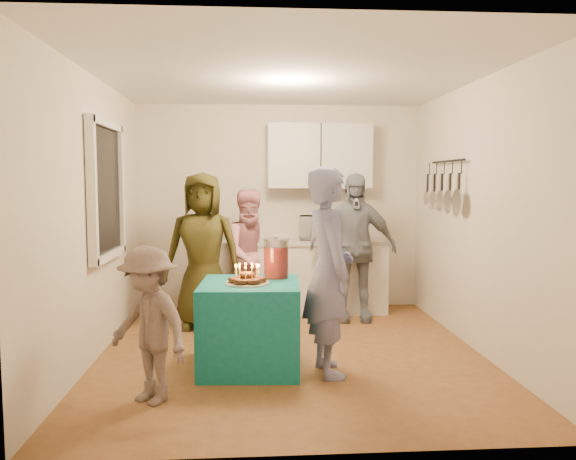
{
  "coord_description": "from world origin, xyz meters",
  "views": [
    {
      "loc": [
        -0.38,
        -5.22,
        1.64
      ],
      "look_at": [
        0.0,
        0.35,
        1.15
      ],
      "focal_mm": 35.0,
      "sensor_mm": 36.0,
      "label": 1
    }
  ],
  "objects": [
    {
      "name": "back_wall",
      "position": [
        0.0,
        2.0,
        1.3
      ],
      "size": [
        3.6,
        3.6,
        0.0
      ],
      "primitive_type": "plane",
      "color": "silver",
      "rests_on": "floor"
    },
    {
      "name": "woman_back_left",
      "position": [
        -0.9,
        1.03,
        0.87
      ],
      "size": [
        0.91,
        0.65,
        1.73
      ],
      "primitive_type": "imported",
      "rotation": [
        0.0,
        0.0,
        -0.13
      ],
      "color": "brown",
      "rests_on": "floor"
    },
    {
      "name": "upper_cabinet",
      "position": [
        0.5,
        1.85,
        1.95
      ],
      "size": [
        1.3,
        0.3,
        0.8
      ],
      "primitive_type": "cube",
      "color": "white",
      "rests_on": "back_wall"
    },
    {
      "name": "floor",
      "position": [
        0.0,
        0.0,
        0.0
      ],
      "size": [
        4.0,
        4.0,
        0.0
      ],
      "primitive_type": "plane",
      "color": "brown",
      "rests_on": "ground"
    },
    {
      "name": "pot_rack",
      "position": [
        1.72,
        0.7,
        1.6
      ],
      "size": [
        0.12,
        1.0,
        0.6
      ],
      "primitive_type": "cube",
      "color": "black",
      "rests_on": "right_wall"
    },
    {
      "name": "microwave",
      "position": [
        0.5,
        1.7,
        1.06
      ],
      "size": [
        0.57,
        0.42,
        0.3
      ],
      "primitive_type": "imported",
      "rotation": [
        0.0,
        0.0,
        -0.12
      ],
      "color": "white",
      "rests_on": "countertop"
    },
    {
      "name": "donut_cake",
      "position": [
        -0.41,
        -0.47,
        0.85
      ],
      "size": [
        0.38,
        0.38,
        0.18
      ],
      "primitive_type": null,
      "color": "#381C0C",
      "rests_on": "party_table"
    },
    {
      "name": "punch_jar",
      "position": [
        -0.14,
        -0.17,
        0.93
      ],
      "size": [
        0.22,
        0.22,
        0.34
      ],
      "primitive_type": "cylinder",
      "color": "red",
      "rests_on": "party_table"
    },
    {
      "name": "woman_back_center",
      "position": [
        -0.35,
        1.33,
        0.77
      ],
      "size": [
        0.91,
        0.81,
        1.55
      ],
      "primitive_type": "imported",
      "rotation": [
        0.0,
        0.0,
        0.35
      ],
      "color": "#D77090",
      "rests_on": "floor"
    },
    {
      "name": "counter",
      "position": [
        0.2,
        1.7,
        0.43
      ],
      "size": [
        2.2,
        0.58,
        0.86
      ],
      "primitive_type": "cube",
      "color": "white",
      "rests_on": "floor"
    },
    {
      "name": "right_wall",
      "position": [
        1.8,
        0.0,
        1.3
      ],
      "size": [
        4.0,
        4.0,
        0.0
      ],
      "primitive_type": "plane",
      "color": "silver",
      "rests_on": "floor"
    },
    {
      "name": "countertop",
      "position": [
        0.2,
        1.7,
        0.89
      ],
      "size": [
        2.24,
        0.62,
        0.05
      ],
      "primitive_type": "cube",
      "color": "beige",
      "rests_on": "counter"
    },
    {
      "name": "woman_back_right",
      "position": [
        0.83,
        1.23,
        0.86
      ],
      "size": [
        1.03,
        0.47,
        1.73
      ],
      "primitive_type": "imported",
      "rotation": [
        0.0,
        0.0,
        -0.05
      ],
      "color": "black",
      "rests_on": "floor"
    },
    {
      "name": "party_table",
      "position": [
        -0.38,
        -0.4,
        0.38
      ],
      "size": [
        0.9,
        0.9,
        0.76
      ],
      "primitive_type": "cube",
      "rotation": [
        0.0,
        0.0,
        -0.06
      ],
      "color": "#127378",
      "rests_on": "floor"
    },
    {
      "name": "child_near_left",
      "position": [
        -1.13,
        -1.11,
        0.58
      ],
      "size": [
        0.86,
        0.81,
        1.16
      ],
      "primitive_type": "imported",
      "rotation": [
        0.0,
        0.0,
        -0.68
      ],
      "color": "#5F4F4C",
      "rests_on": "floor"
    },
    {
      "name": "window_night",
      "position": [
        -1.77,
        0.3,
        1.55
      ],
      "size": [
        0.04,
        1.0,
        1.2
      ],
      "primitive_type": "cube",
      "color": "black",
      "rests_on": "left_wall"
    },
    {
      "name": "man_birthday",
      "position": [
        0.28,
        -0.57,
        0.88
      ],
      "size": [
        0.51,
        0.69,
        1.76
      ],
      "primitive_type": "imported",
      "rotation": [
        0.0,
        0.0,
        1.71
      ],
      "color": "#8186BC",
      "rests_on": "floor"
    },
    {
      "name": "ceiling",
      "position": [
        0.0,
        0.0,
        2.6
      ],
      "size": [
        4.0,
        4.0,
        0.0
      ],
      "primitive_type": "plane",
      "color": "white",
      "rests_on": "floor"
    },
    {
      "name": "left_wall",
      "position": [
        -1.8,
        0.0,
        1.3
      ],
      "size": [
        4.0,
        4.0,
        0.0
      ],
      "primitive_type": "plane",
      "color": "silver",
      "rests_on": "floor"
    }
  ]
}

